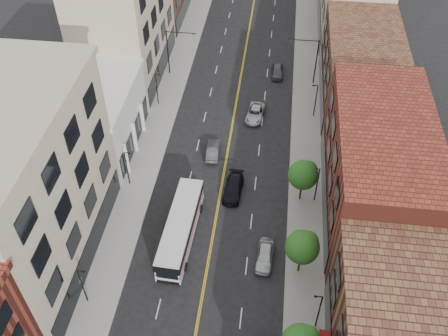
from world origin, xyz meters
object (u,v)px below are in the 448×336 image
at_px(car_lane_b, 255,113).
at_px(car_lane_c, 277,71).
at_px(car_lane_a, 233,188).
at_px(city_bus, 181,227).
at_px(car_parked_far, 265,256).
at_px(car_lane_behind, 213,150).

xyz_separation_m(car_lane_b, car_lane_c, (2.56, 10.90, 0.05)).
relative_size(car_lane_a, car_lane_b, 1.03).
bearing_deg(car_lane_a, city_bus, -119.86).
height_order(car_parked_far, car_lane_c, car_parked_far).
bearing_deg(city_bus, car_lane_c, 77.28).
xyz_separation_m(car_parked_far, car_lane_c, (-0.30, 34.73, -0.02)).
height_order(city_bus, car_lane_behind, city_bus).
bearing_deg(car_lane_c, car_parked_far, -92.15).
bearing_deg(car_lane_c, car_lane_b, -105.87).
relative_size(city_bus, car_lane_c, 2.83).
xyz_separation_m(city_bus, car_parked_far, (9.14, -1.82, -1.05)).
relative_size(city_bus, car_lane_behind, 2.81).
distance_m(car_lane_b, car_lane_c, 11.19).
distance_m(car_lane_behind, car_lane_b, 9.52).
bearing_deg(car_lane_b, city_bus, -100.05).
bearing_deg(car_lane_b, car_lane_c, 82.65).
height_order(city_bus, car_parked_far, city_bus).
relative_size(car_parked_far, car_lane_c, 1.02).
bearing_deg(car_parked_far, car_lane_a, 117.86).
distance_m(car_lane_a, car_lane_b, 14.69).
bearing_deg(city_bus, car_lane_behind, 85.94).
distance_m(car_lane_behind, car_lane_c, 20.49).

